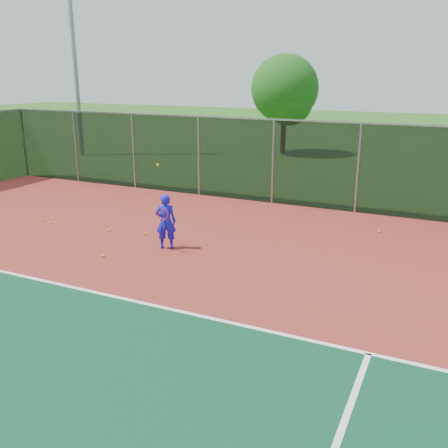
% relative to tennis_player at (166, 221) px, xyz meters
% --- Properties ---
extents(ground, '(120.00, 120.00, 0.00)m').
position_rel_tennis_player_xyz_m(ground, '(3.89, -6.13, -0.77)').
color(ground, '#245317').
rests_on(ground, ground).
extents(court_apron, '(30.00, 20.00, 0.02)m').
position_rel_tennis_player_xyz_m(court_apron, '(3.89, -4.13, -0.76)').
color(court_apron, maroon).
rests_on(court_apron, ground).
extents(fence_back, '(30.00, 0.06, 3.03)m').
position_rel_tennis_player_xyz_m(fence_back, '(3.89, 5.87, 0.79)').
color(fence_back, black).
rests_on(fence_back, court_apron).
extents(tennis_player, '(0.65, 0.69, 2.28)m').
position_rel_tennis_player_xyz_m(tennis_player, '(0.00, 0.00, 0.00)').
color(tennis_player, '#1817D7').
rests_on(tennis_player, court_apron).
extents(practice_ball_1, '(0.07, 0.07, 0.07)m').
position_rel_tennis_player_xyz_m(practice_ball_1, '(-4.94, 0.50, -0.72)').
color(practice_ball_1, '#CAD418').
rests_on(practice_ball_1, court_apron).
extents(practice_ball_2, '(0.07, 0.07, 0.07)m').
position_rel_tennis_player_xyz_m(practice_ball_2, '(-1.16, 0.69, -0.72)').
color(practice_ball_2, '#CAD418').
rests_on(practice_ball_2, court_apron).
extents(practice_ball_3, '(0.07, 0.07, 0.07)m').
position_rel_tennis_player_xyz_m(practice_ball_3, '(-1.12, -1.29, -0.72)').
color(practice_ball_3, '#CAD418').
rests_on(practice_ball_3, court_apron).
extents(practice_ball_4, '(0.07, 0.07, 0.07)m').
position_rel_tennis_player_xyz_m(practice_ball_4, '(-4.32, 4.22, -0.72)').
color(practice_ball_4, '#CAD418').
rests_on(practice_ball_4, court_apron).
extents(practice_ball_5, '(0.07, 0.07, 0.07)m').
position_rel_tennis_player_xyz_m(practice_ball_5, '(5.02, 3.89, -0.72)').
color(practice_ball_5, '#CAD418').
rests_on(practice_ball_5, court_apron).
extents(practice_ball_6, '(0.07, 0.07, 0.07)m').
position_rel_tennis_player_xyz_m(practice_ball_6, '(-2.34, 0.54, -0.72)').
color(practice_ball_6, '#CAD418').
rests_on(practice_ball_6, court_apron).
extents(practice_ball_7, '(0.07, 0.07, 0.07)m').
position_rel_tennis_player_xyz_m(practice_ball_7, '(-4.49, 0.39, -0.72)').
color(practice_ball_7, '#CAD418').
rests_on(practice_ball_7, court_apron).
extents(floodlight_nw, '(0.90, 0.40, 13.12)m').
position_rel_tennis_player_xyz_m(floodlight_nw, '(-12.99, 11.87, 6.57)').
color(floodlight_nw, gray).
rests_on(floodlight_nw, ground).
extents(tree_back_left, '(3.85, 3.85, 5.65)m').
position_rel_tennis_player_xyz_m(tree_back_left, '(-2.46, 17.17, 2.77)').
color(tree_back_left, '#3D2316').
rests_on(tree_back_left, ground).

